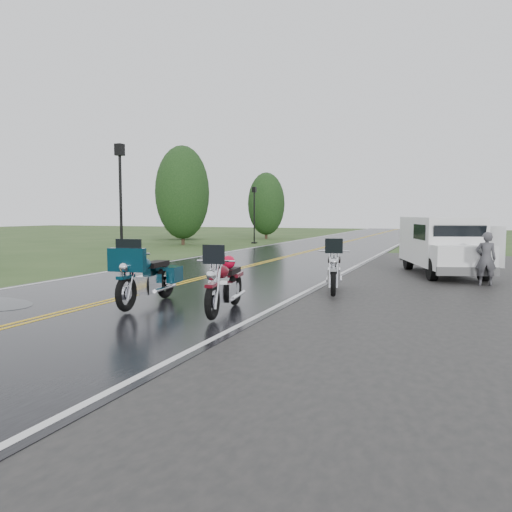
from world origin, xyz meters
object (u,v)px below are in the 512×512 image
Objects in this scene: motorcycle_silver at (334,271)px; lamp_post_near_left at (121,204)px; van_white at (433,249)px; motorcycle_red at (212,287)px; lamp_post_far_left at (254,215)px; person_at_van at (486,260)px; motorcycle_teal at (126,278)px.

motorcycle_silver is 10.77m from lamp_post_near_left.
lamp_post_near_left reaches higher than motorcycle_silver.
lamp_post_near_left reaches higher than van_white.
lamp_post_far_left is (-8.78, 23.51, 1.26)m from motorcycle_red.
person_at_van is at bearing 34.31° from motorcycle_silver.
lamp_post_near_left is 1.23× the size of lamp_post_far_left.
motorcycle_red is at bearing 47.59° from person_at_van.
motorcycle_teal is at bearing -144.16° from van_white.
motorcycle_red is 1.98m from motorcycle_teal.
van_white is (5.47, 7.55, 0.24)m from motorcycle_teal.
lamp_post_far_left reaches higher than person_at_van.
motorcycle_teal is 1.08× the size of motorcycle_silver.
lamp_post_far_left is at bearing 99.20° from motorcycle_teal.
lamp_post_far_left reaches higher than motorcycle_red.
motorcycle_teal is 0.50× the size of van_white.
van_white reaches higher than motorcycle_silver.
van_white is 1.28× the size of lamp_post_far_left.
motorcycle_silver is at bearing 37.32° from motorcycle_teal.
motorcycle_teal is 4.82m from motorcycle_silver.
motorcycle_silver is (3.45, 3.36, -0.05)m from motorcycle_teal.
motorcycle_silver is at bearing 56.74° from motorcycle_red.
lamp_post_near_left is (-6.13, 7.98, 1.66)m from motorcycle_teal.
person_at_van is (1.43, -0.54, -0.23)m from van_white.
lamp_post_far_left is (-13.71, 16.42, 1.20)m from person_at_van.
motorcycle_silver is at bearing -25.73° from lamp_post_near_left.
van_white is at bearing 55.28° from motorcycle_red.
motorcycle_silver is at bearing 39.01° from person_at_van.
person_at_van is (3.46, 3.66, 0.07)m from motorcycle_silver.
motorcycle_red is 0.60× the size of lamp_post_far_left.
person_at_van is at bearing 45.14° from motorcycle_red.
person_at_van is 0.31× the size of lamp_post_near_left.
motorcycle_silver is 4.67m from van_white.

